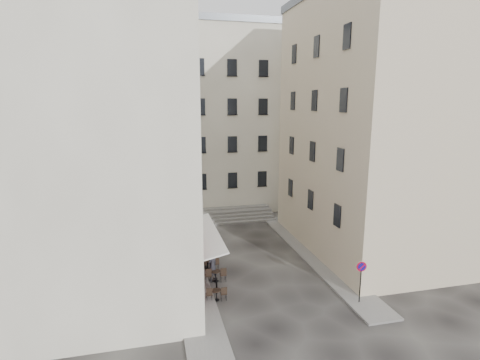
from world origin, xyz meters
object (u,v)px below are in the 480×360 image
object	(u,v)px
no_parking_sign	(361,274)
pedestrian	(213,266)
bistro_table_b	(216,275)
bistro_table_a	(216,294)

from	to	relation	value
no_parking_sign	pedestrian	world-z (taller)	no_parking_sign
bistro_table_b	pedestrian	bearing A→B (deg)	118.59
no_parking_sign	bistro_table_a	xyz separation A→B (m)	(-7.57, 2.19, -1.35)
bistro_table_a	no_parking_sign	bearing A→B (deg)	-16.16
no_parking_sign	bistro_table_b	bearing A→B (deg)	158.24
bistro_table_a	bistro_table_b	size ratio (longest dim) A/B	0.90
bistro_table_a	bistro_table_b	bearing A→B (deg)	81.07
bistro_table_a	pedestrian	distance (m)	2.56
bistro_table_a	bistro_table_b	xyz separation A→B (m)	(0.35, 2.23, 0.05)
bistro_table_a	pedestrian	size ratio (longest dim) A/B	0.60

